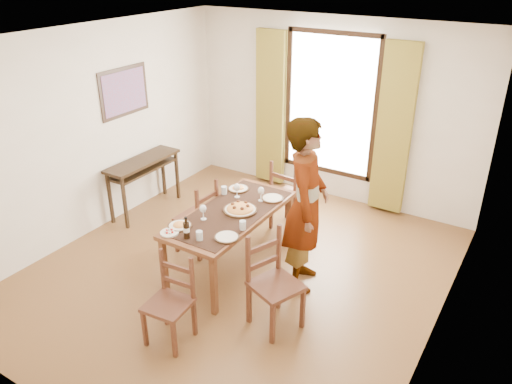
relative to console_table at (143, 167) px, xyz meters
The scene contains 22 objects.
ground 2.22m from the console_table, 16.47° to the right, with size 5.00×5.00×0.00m, color brown.
room_shell 2.25m from the console_table, 13.10° to the right, with size 4.60×5.10×2.74m.
console_table is the anchor object (origin of this frame).
dining_table 1.99m from the console_table, 16.46° to the right, with size 0.79×1.77×0.76m.
chair_west 1.45m from the console_table, 19.69° to the right, with size 0.45×0.45×0.97m.
chair_north 2.15m from the console_table, 16.92° to the left, with size 0.49×0.49×1.01m.
chair_south 2.86m from the console_table, 42.15° to the right, with size 0.43×0.43×0.90m.
chair_east 3.09m from the console_table, 22.69° to the right, with size 0.58×0.58×1.02m.
man 2.82m from the console_table, ahead, with size 0.69×0.84×1.98m, color #9C9EA5.
plate_sw 2.00m from the console_table, 35.17° to the right, with size 0.27×0.27×0.05m, color silver, non-canonical shape.
plate_se 2.45m from the console_table, 26.01° to the right, with size 0.27×0.27×0.05m, color silver, non-canonical shape.
plate_nw 1.66m from the console_table, ahead, with size 0.27×0.27×0.05m, color silver, non-canonical shape.
plate_ne 2.16m from the console_table, ahead, with size 0.27×0.27×0.05m, color silver, non-canonical shape.
pasta_platter 2.05m from the console_table, 13.96° to the right, with size 0.40×0.40×0.10m, color #C46E19, non-canonical shape.
caprese_plate 2.10m from the console_table, 38.96° to the right, with size 0.20×0.20×0.04m, color silver, non-canonical shape.
wine_glass_a 1.97m from the console_table, 26.70° to the right, with size 0.08×0.08×0.18m, color white, non-canonical shape.
wine_glass_b 2.07m from the console_table, ahead, with size 0.08×0.08×0.18m, color white, non-canonical shape.
wine_glass_c 1.78m from the console_table, ahead, with size 0.08×0.08×0.18m, color white, non-canonical shape.
tumbler_a 2.40m from the console_table, 20.36° to the right, with size 0.07×0.07×0.10m, color silver.
tumbler_b 1.59m from the console_table, ahead, with size 0.07×0.07×0.10m, color silver.
tumbler_c 2.35m from the console_table, 32.31° to the right, with size 0.07×0.07×0.10m, color silver.
wine_bottle 2.26m from the console_table, 35.00° to the right, with size 0.07×0.07×0.25m, color black, non-canonical shape.
Camera 1 is at (2.80, -4.14, 3.47)m, focal length 35.00 mm.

